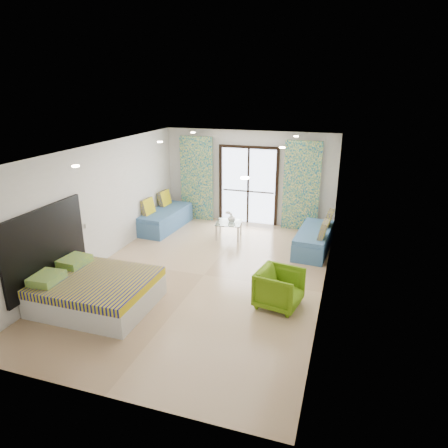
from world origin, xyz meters
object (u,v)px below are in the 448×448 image
(bed, at_px, (95,291))
(coffee_table, at_px, (229,224))
(daybed_right, at_px, (314,239))
(daybed_left, at_px, (165,218))
(armchair, at_px, (279,287))

(bed, bearing_deg, coffee_table, 72.16)
(bed, distance_m, daybed_right, 5.32)
(daybed_left, height_order, coffee_table, daybed_left)
(bed, distance_m, coffee_table, 4.31)
(bed, height_order, armchair, armchair)
(daybed_right, bearing_deg, bed, -128.63)
(coffee_table, relative_size, armchair, 0.96)
(daybed_right, bearing_deg, armchair, -93.02)
(bed, xyz_separation_m, coffee_table, (1.32, 4.10, 0.09))
(coffee_table, xyz_separation_m, armchair, (1.92, -3.08, 0.01))
(armchair, bearing_deg, coffee_table, 42.30)
(daybed_right, height_order, coffee_table, daybed_right)
(daybed_right, bearing_deg, daybed_left, 179.39)
(bed, relative_size, daybed_left, 1.01)
(coffee_table, height_order, armchair, armchair)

